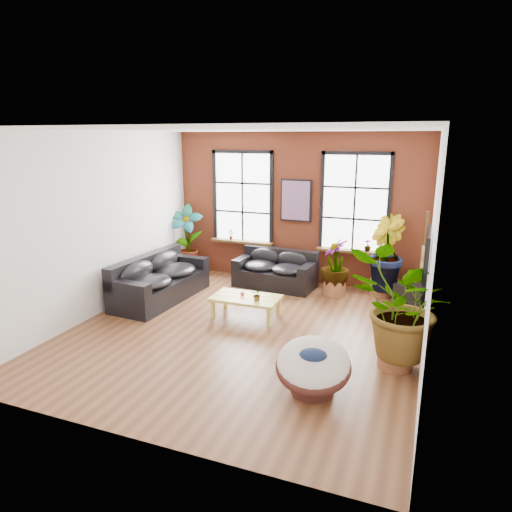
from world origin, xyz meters
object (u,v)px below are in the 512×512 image
at_px(sofa_back, 276,270).
at_px(papasan_chair, 313,366).
at_px(sofa_left, 158,280).
at_px(coffee_table, 246,299).

bearing_deg(sofa_back, papasan_chair, -60.59).
distance_m(sofa_back, sofa_left, 2.69).
bearing_deg(sofa_left, sofa_back, -46.38).
bearing_deg(coffee_table, sofa_left, 172.21).
relative_size(coffee_table, papasan_chair, 1.09).
bearing_deg(papasan_chair, coffee_table, 121.78).
relative_size(sofa_back, papasan_chair, 1.60).
bearing_deg(coffee_table, papasan_chair, -49.74).
bearing_deg(sofa_left, coffee_table, -93.71).
relative_size(sofa_left, coffee_table, 1.88).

